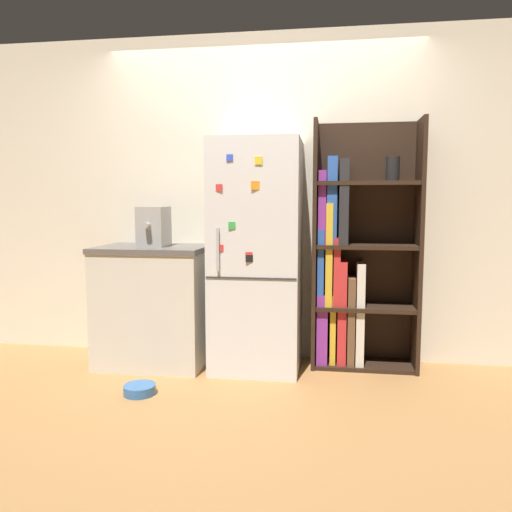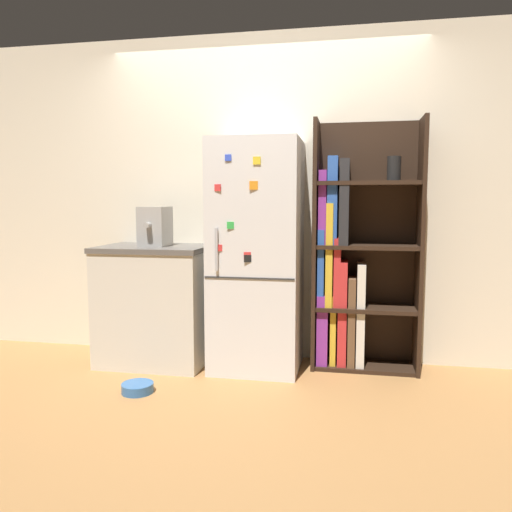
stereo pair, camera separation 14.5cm
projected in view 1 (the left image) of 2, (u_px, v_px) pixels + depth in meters
ground_plane at (254, 373)px, 3.72m from camera, size 16.00×16.00×0.00m
wall_back at (263, 198)px, 4.05m from camera, size 8.00×0.05×2.60m
refrigerator at (257, 256)px, 3.77m from camera, size 0.66×0.62×1.73m
bookshelf at (351, 262)px, 3.83m from camera, size 0.79×0.34×1.88m
kitchen_counter at (155, 305)px, 3.92m from camera, size 0.84×0.64×0.93m
espresso_machine at (154, 227)px, 3.83m from camera, size 0.20×0.31×0.30m
pet_bowl at (140, 389)px, 3.30m from camera, size 0.21×0.21×0.06m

